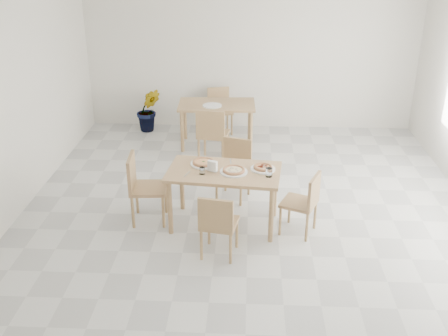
{
  "coord_description": "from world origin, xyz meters",
  "views": [
    {
      "loc": [
        -0.01,
        -5.97,
        3.42
      ],
      "look_at": [
        -0.3,
        -0.19,
        0.78
      ],
      "focal_mm": 42.0,
      "sensor_mm": 36.0,
      "label": 1
    }
  ],
  "objects_px": {
    "plate_margherita": "(204,164)",
    "chair_back_n": "(220,107)",
    "chair_west": "(142,184)",
    "pizza_mushroom": "(234,170)",
    "main_table": "(224,177)",
    "potted_plant": "(149,110)",
    "plate_pepperoni": "(263,169)",
    "plate_empty": "(212,106)",
    "tumbler_a": "(269,172)",
    "second_table": "(217,109)",
    "chair_north": "(235,164)",
    "chair_south": "(218,222)",
    "plate_mushroom": "(234,172)",
    "pizza_margherita": "(204,162)",
    "tumbler_b": "(202,171)",
    "chair_back_s": "(212,132)",
    "chair_east": "(305,200)",
    "napkin_holder": "(212,167)",
    "pizza_pepperoni": "(263,167)"
  },
  "relations": [
    {
      "from": "napkin_holder",
      "to": "chair_back_s",
      "type": "distance_m",
      "value": 1.98
    },
    {
      "from": "main_table",
      "to": "potted_plant",
      "type": "relative_size",
      "value": 1.79
    },
    {
      "from": "plate_margherita",
      "to": "tumbler_b",
      "type": "height_order",
      "value": "tumbler_b"
    },
    {
      "from": "tumbler_a",
      "to": "tumbler_b",
      "type": "relative_size",
      "value": 1.24
    },
    {
      "from": "plate_margherita",
      "to": "plate_empty",
      "type": "xyz_separation_m",
      "value": [
        -0.06,
        2.38,
        0.0
      ]
    },
    {
      "from": "second_table",
      "to": "chair_back_n",
      "type": "bearing_deg",
      "value": 87.24
    },
    {
      "from": "plate_margherita",
      "to": "tumbler_a",
      "type": "height_order",
      "value": "tumbler_a"
    },
    {
      "from": "plate_mushroom",
      "to": "pizza_margherita",
      "type": "xyz_separation_m",
      "value": [
        -0.38,
        0.22,
        0.02
      ]
    },
    {
      "from": "main_table",
      "to": "tumbler_b",
      "type": "bearing_deg",
      "value": -150.3
    },
    {
      "from": "plate_pepperoni",
      "to": "chair_back_n",
      "type": "relative_size",
      "value": 0.37
    },
    {
      "from": "napkin_holder",
      "to": "plate_mushroom",
      "type": "bearing_deg",
      "value": 22.93
    },
    {
      "from": "second_table",
      "to": "plate_empty",
      "type": "relative_size",
      "value": 4.11
    },
    {
      "from": "plate_margherita",
      "to": "tumbler_b",
      "type": "bearing_deg",
      "value": -88.17
    },
    {
      "from": "chair_west",
      "to": "tumbler_a",
      "type": "bearing_deg",
      "value": -100.96
    },
    {
      "from": "second_table",
      "to": "potted_plant",
      "type": "height_order",
      "value": "potted_plant"
    },
    {
      "from": "tumbler_b",
      "to": "pizza_mushroom",
      "type": "bearing_deg",
      "value": 9.38
    },
    {
      "from": "chair_east",
      "to": "pizza_mushroom",
      "type": "height_order",
      "value": "pizza_mushroom"
    },
    {
      "from": "chair_west",
      "to": "plate_mushroom",
      "type": "relative_size",
      "value": 2.66
    },
    {
      "from": "chair_east",
      "to": "chair_back_s",
      "type": "xyz_separation_m",
      "value": [
        -1.27,
        2.08,
        0.07
      ]
    },
    {
      "from": "chair_back_s",
      "to": "chair_back_n",
      "type": "height_order",
      "value": "chair_back_s"
    },
    {
      "from": "chair_north",
      "to": "plate_margherita",
      "type": "xyz_separation_m",
      "value": [
        -0.37,
        -0.63,
        0.28
      ]
    },
    {
      "from": "main_table",
      "to": "napkin_holder",
      "type": "height_order",
      "value": "napkin_holder"
    },
    {
      "from": "tumbler_a",
      "to": "tumbler_b",
      "type": "xyz_separation_m",
      "value": [
        -0.79,
        0.03,
        -0.01
      ]
    },
    {
      "from": "plate_margherita",
      "to": "chair_back_n",
      "type": "height_order",
      "value": "chair_back_n"
    },
    {
      "from": "napkin_holder",
      "to": "chair_back_n",
      "type": "xyz_separation_m",
      "value": [
        -0.12,
        3.42,
        -0.35
      ]
    },
    {
      "from": "pizza_margherita",
      "to": "chair_back_s",
      "type": "distance_m",
      "value": 1.76
    },
    {
      "from": "chair_north",
      "to": "napkin_holder",
      "type": "bearing_deg",
      "value": -88.97
    },
    {
      "from": "chair_west",
      "to": "plate_pepperoni",
      "type": "bearing_deg",
      "value": -93.98
    },
    {
      "from": "plate_margherita",
      "to": "tumbler_a",
      "type": "bearing_deg",
      "value": -21.01
    },
    {
      "from": "main_table",
      "to": "chair_south",
      "type": "height_order",
      "value": "chair_south"
    },
    {
      "from": "chair_south",
      "to": "plate_mushroom",
      "type": "height_order",
      "value": "chair_south"
    },
    {
      "from": "plate_mushroom",
      "to": "pizza_mushroom",
      "type": "distance_m",
      "value": 0.02
    },
    {
      "from": "chair_north",
      "to": "chair_south",
      "type": "bearing_deg",
      "value": -77.83
    },
    {
      "from": "chair_west",
      "to": "chair_back_n",
      "type": "xyz_separation_m",
      "value": [
        0.79,
        3.32,
        -0.05
      ]
    },
    {
      "from": "tumbler_b",
      "to": "chair_back_s",
      "type": "distance_m",
      "value": 2.04
    },
    {
      "from": "main_table",
      "to": "tumbler_a",
      "type": "height_order",
      "value": "tumbler_a"
    },
    {
      "from": "plate_margherita",
      "to": "plate_empty",
      "type": "height_order",
      "value": "same"
    },
    {
      "from": "main_table",
      "to": "second_table",
      "type": "bearing_deg",
      "value": 101.53
    },
    {
      "from": "chair_east",
      "to": "plate_mushroom",
      "type": "relative_size",
      "value": 2.36
    },
    {
      "from": "chair_south",
      "to": "plate_pepperoni",
      "type": "bearing_deg",
      "value": -112.19
    },
    {
      "from": "tumbler_a",
      "to": "chair_back_s",
      "type": "relative_size",
      "value": 0.12
    },
    {
      "from": "chair_west",
      "to": "pizza_mushroom",
      "type": "relative_size",
      "value": 2.55
    },
    {
      "from": "main_table",
      "to": "pizza_mushroom",
      "type": "xyz_separation_m",
      "value": [
        0.12,
        -0.05,
        0.13
      ]
    },
    {
      "from": "potted_plant",
      "to": "main_table",
      "type": "bearing_deg",
      "value": -65.01
    },
    {
      "from": "plate_margherita",
      "to": "second_table",
      "type": "height_order",
      "value": "plate_margherita"
    },
    {
      "from": "chair_east",
      "to": "second_table",
      "type": "relative_size",
      "value": 0.61
    },
    {
      "from": "plate_empty",
      "to": "potted_plant",
      "type": "relative_size",
      "value": 0.4
    },
    {
      "from": "plate_pepperoni",
      "to": "plate_empty",
      "type": "height_order",
      "value": "same"
    },
    {
      "from": "pizza_mushroom",
      "to": "pizza_pepperoni",
      "type": "height_order",
      "value": "same"
    },
    {
      "from": "tumbler_a",
      "to": "chair_back_n",
      "type": "distance_m",
      "value": 3.62
    }
  ]
}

